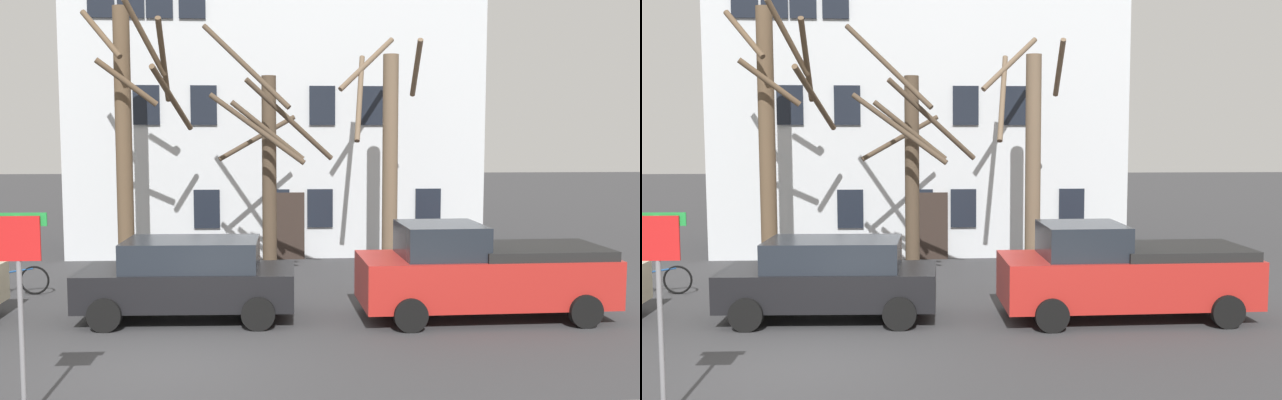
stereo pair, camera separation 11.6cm
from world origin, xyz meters
The scene contains 9 objects.
ground_plane centered at (0.00, 0.00, 0.00)m, with size 120.00×120.00×0.00m, color #38383A.
building_main centered at (2.03, 13.23, 5.67)m, with size 13.64×6.66×11.18m.
tree_bare_near centered at (-1.97, 7.41, 3.99)m, with size 2.77×2.89×7.34m.
tree_bare_mid centered at (1.78, 6.75, 3.12)m, with size 3.36×3.14×6.69m.
tree_bare_far centered at (5.05, 7.25, 3.34)m, with size 2.22×2.21×6.68m.
car_black_wagon centered at (0.13, 2.94, 0.89)m, with size 4.53×2.20×1.70m.
pickup_truck_red centered at (6.33, 2.68, 0.98)m, with size 5.34×2.33×2.03m.
street_sign_pole centered at (-1.48, -2.43, 2.01)m, with size 0.76×0.07×2.87m.
bicycle_leaning centered at (-4.45, 5.52, 0.37)m, with size 1.75×0.06×1.03m.
Camera 2 is at (2.03, -12.03, 3.90)m, focal length 39.96 mm.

